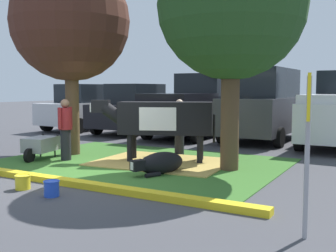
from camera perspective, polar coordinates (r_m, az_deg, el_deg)
ground_plane at (r=9.04m, az=-11.67°, el=-6.57°), size 80.00×80.00×0.00m
grass_island at (r=10.14m, az=-4.13°, el=-5.12°), size 6.84×4.92×0.02m
curb_yellow at (r=8.13m, az=-14.43°, el=-7.53°), size 8.04×0.24×0.12m
hay_bedding at (r=10.06m, az=-0.84°, el=-5.11°), size 3.35×2.60×0.04m
shade_tree_left at (r=11.65m, az=-13.49°, el=13.91°), size 3.21×3.21×5.25m
shade_tree_right at (r=9.32m, az=8.88°, el=16.21°), size 3.25×3.25×5.27m
cow_holstein at (r=10.11m, az=-0.94°, el=1.06°), size 3.00×1.59×1.55m
calf_lying at (r=8.75m, az=-1.10°, el=-5.25°), size 0.88×1.32×0.48m
person_handler at (r=11.22m, az=1.61°, el=0.09°), size 0.53×0.34×1.54m
person_visitor_near at (r=10.63m, az=-14.17°, el=-0.27°), size 0.34×0.53×1.57m
wheelbarrow at (r=11.03m, az=-17.44°, el=-2.53°), size 0.83×1.62×0.63m
parking_sign at (r=5.16m, az=19.03°, el=0.40°), size 0.12×0.44×2.02m
bucket_yellow at (r=7.96m, az=-19.67°, el=-7.36°), size 0.29×0.29×0.27m
bucket_blue at (r=7.30m, az=-15.99°, el=-8.35°), size 0.28×0.28×0.27m
sedan_silver at (r=18.56m, az=-11.52°, el=2.55°), size 2.09×4.44×2.02m
sedan_blue at (r=16.93m, az=-4.55°, el=2.38°), size 2.09×4.44×2.02m
pickup_truck_black at (r=15.69m, az=3.84°, el=2.63°), size 2.31×5.44×2.42m
suv_dark_grey at (r=14.71m, az=13.37°, el=2.93°), size 2.20×4.64×2.52m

